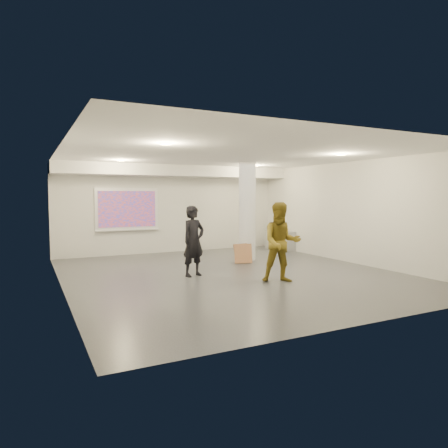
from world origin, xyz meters
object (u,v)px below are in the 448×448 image
projection_screen (127,210)px  credenza (280,240)px  man (281,242)px  column (247,212)px  woman (194,241)px

projection_screen → credenza: bearing=-13.2°
credenza → man: man is taller
column → credenza: bearing=32.3°
column → projection_screen: (-3.10, 2.65, 0.03)m
projection_screen → woman: size_ratio=1.20×
column → woman: size_ratio=1.72×
woman → man: (1.53, -1.55, 0.05)m
credenza → woman: 5.60m
woman → man: 2.18m
projection_screen → man: projection_screen is taller
column → woman: column is taller
column → credenza: column is taller
credenza → man: 5.59m
column → man: 3.37m
column → man: (-0.92, -3.19, -0.58)m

